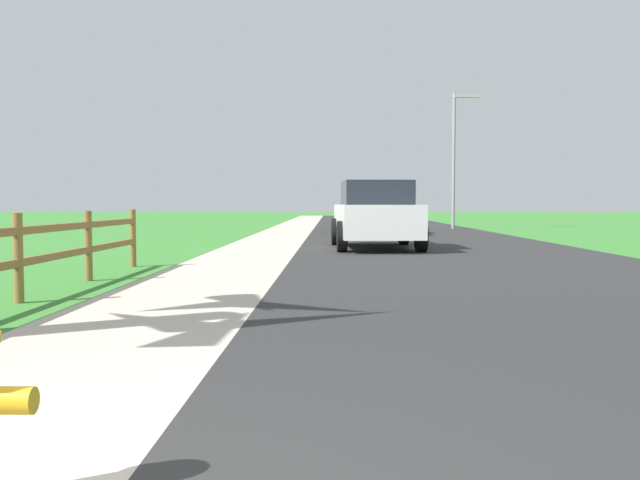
% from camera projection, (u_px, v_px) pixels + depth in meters
% --- Properties ---
extents(ground_plane, '(120.00, 120.00, 0.00)m').
position_uv_depth(ground_plane, '(311.00, 232.00, 26.83)').
color(ground_plane, '#387D30').
extents(road_asphalt, '(7.00, 66.00, 0.01)m').
position_uv_depth(road_asphalt, '(397.00, 230.00, 28.76)').
color(road_asphalt, '#292929').
rests_on(road_asphalt, ground).
extents(curb_concrete, '(6.00, 66.00, 0.01)m').
position_uv_depth(curb_concrete, '(241.00, 230.00, 28.88)').
color(curb_concrete, '#C0B2A1').
rests_on(curb_concrete, ground).
extents(grass_verge, '(5.00, 66.00, 0.00)m').
position_uv_depth(grass_verge, '(205.00, 230.00, 28.90)').
color(grass_verge, '#387D30').
rests_on(grass_verge, ground).
extents(parked_suv_white, '(2.20, 4.43, 1.66)m').
position_uv_depth(parked_suv_white, '(375.00, 215.00, 17.16)').
color(parked_suv_white, white).
rests_on(parked_suv_white, ground).
extents(parked_car_black, '(2.31, 4.67, 1.56)m').
position_uv_depth(parked_car_black, '(374.00, 212.00, 25.69)').
color(parked_car_black, black).
rests_on(parked_car_black, ground).
extents(street_lamp, '(1.17, 0.20, 5.89)m').
position_uv_depth(street_lamp, '(457.00, 147.00, 30.04)').
color(street_lamp, gray).
rests_on(street_lamp, ground).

